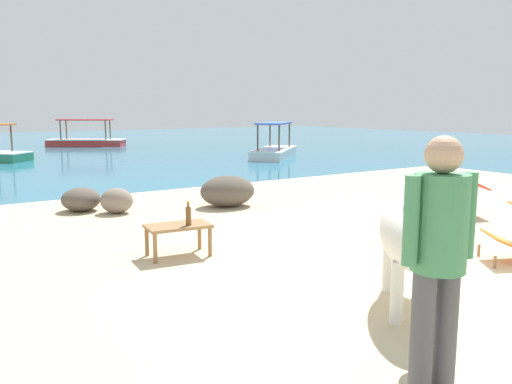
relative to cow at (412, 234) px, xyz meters
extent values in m
cube|color=#CCB78E|center=(1.09, 0.64, -0.71)|extent=(18.00, 14.00, 0.04)
cube|color=teal|center=(1.09, 22.64, -0.73)|extent=(60.00, 36.00, 0.03)
cylinder|color=silver|center=(-0.13, -0.36, -0.42)|extent=(0.11, 0.11, 0.54)
cylinder|color=silver|center=(-0.35, -0.16, -0.42)|extent=(0.11, 0.11, 0.54)
cylinder|color=silver|center=(0.42, 0.23, -0.42)|extent=(0.11, 0.11, 0.54)
cylinder|color=silver|center=(0.20, 0.44, -0.42)|extent=(0.11, 0.11, 0.54)
ellipsoid|color=silver|center=(0.04, 0.04, 0.01)|extent=(1.40, 1.45, 0.59)
ellipsoid|color=silver|center=(-0.58, -0.63, 0.11)|extent=(0.44, 0.45, 0.27)
cone|color=silver|center=(-0.48, -0.73, 0.22)|extent=(0.14, 0.14, 0.10)
cone|color=silver|center=(-0.68, -0.54, 0.22)|extent=(0.14, 0.14, 0.10)
ellipsoid|color=silver|center=(-0.14, -0.15, 0.26)|extent=(0.36, 0.36, 0.20)
cube|color=olive|center=(-0.97, 2.71, -0.32)|extent=(0.81, 0.53, 0.04)
cylinder|color=olive|center=(-0.61, 2.85, -0.51)|extent=(0.05, 0.05, 0.35)
cylinder|color=olive|center=(-0.65, 2.49, -0.51)|extent=(0.05, 0.05, 0.35)
cylinder|color=olive|center=(-1.29, 2.92, -0.51)|extent=(0.05, 0.05, 0.35)
cylinder|color=olive|center=(-1.33, 2.57, -0.51)|extent=(0.05, 0.05, 0.35)
cylinder|color=brown|center=(-0.88, 2.61, -0.19)|extent=(0.07, 0.07, 0.22)
cylinder|color=brown|center=(-0.88, 2.61, -0.05)|extent=(0.03, 0.03, 0.06)
cylinder|color=yellow|center=(-0.88, 2.61, -0.01)|extent=(0.03, 0.03, 0.02)
cylinder|color=olive|center=(1.77, 0.29, -0.62)|extent=(0.04, 0.04, 0.14)
cylinder|color=olive|center=(2.09, 0.70, -0.62)|extent=(0.04, 0.04, 0.14)
cube|color=orange|center=(2.09, 0.37, -0.45)|extent=(0.66, 0.68, 0.21)
cylinder|color=olive|center=(3.58, 2.32, -0.62)|extent=(0.04, 0.04, 0.14)
cylinder|color=olive|center=(3.86, 2.76, -0.62)|extent=(0.04, 0.04, 0.14)
cylinder|color=olive|center=(3.93, 2.10, -0.52)|extent=(0.04, 0.04, 0.34)
cylinder|color=olive|center=(4.21, 2.54, -0.52)|extent=(0.04, 0.04, 0.34)
cube|color=red|center=(3.89, 2.43, -0.45)|extent=(0.64, 0.67, 0.21)
cube|color=red|center=(4.16, 2.26, -0.12)|extent=(0.67, 0.69, 0.23)
cylinder|color=#4C4C51|center=(-0.95, -1.07, -0.28)|extent=(0.14, 0.14, 0.82)
cylinder|color=#4C4C51|center=(-1.13, -1.03, -0.28)|extent=(0.14, 0.14, 0.82)
cylinder|color=#428956|center=(-1.04, -1.05, 0.42)|extent=(0.32, 0.32, 0.58)
cylinder|color=#428956|center=(-0.83, -1.09, 0.45)|extent=(0.09, 0.09, 0.52)
cylinder|color=#428956|center=(-1.24, -1.01, 0.45)|extent=(0.09, 0.09, 0.52)
sphere|color=tan|center=(-1.04, -1.05, 0.82)|extent=(0.22, 0.22, 0.22)
ellipsoid|color=brown|center=(-1.17, 6.24, -0.49)|extent=(0.93, 0.93, 0.41)
ellipsoid|color=brown|center=(1.18, 5.20, -0.41)|extent=(1.11, 0.90, 0.57)
ellipsoid|color=gray|center=(-0.72, 5.70, -0.47)|extent=(0.74, 0.73, 0.43)
cube|color=white|center=(7.77, 12.96, -0.58)|extent=(3.37, 3.27, 0.28)
cube|color=white|center=(7.77, 12.96, -0.42)|extent=(3.46, 3.36, 0.04)
cylinder|color=brown|center=(7.24, 11.94, 0.04)|extent=(0.06, 0.06, 0.95)
cylinder|color=brown|center=(6.72, 12.50, 0.04)|extent=(0.06, 0.06, 0.95)
cylinder|color=brown|center=(8.81, 13.42, 0.04)|extent=(0.06, 0.06, 0.95)
cylinder|color=brown|center=(8.29, 13.98, 0.04)|extent=(0.06, 0.06, 0.95)
cube|color=#3D66C6|center=(7.77, 12.96, 0.54)|extent=(2.47, 2.41, 0.06)
cube|color=#C63833|center=(3.62, 22.90, -0.58)|extent=(3.60, 2.93, 0.28)
cube|color=white|center=(3.62, 22.90, -0.42)|extent=(3.69, 3.01, 0.04)
cylinder|color=brown|center=(4.73, 22.62, 0.04)|extent=(0.06, 0.06, 0.95)
cylinder|color=brown|center=(4.30, 21.98, 0.04)|extent=(0.06, 0.06, 0.95)
cylinder|color=brown|center=(2.94, 23.83, 0.04)|extent=(0.06, 0.06, 0.95)
cylinder|color=brown|center=(2.51, 23.19, 0.04)|extent=(0.06, 0.06, 0.95)
cube|color=red|center=(3.62, 22.90, 0.54)|extent=(2.61, 2.18, 0.06)
cylinder|color=brown|center=(-0.59, 17.05, 0.04)|extent=(0.06, 0.06, 0.95)
camera|label=1|loc=(-3.59, -2.96, 1.08)|focal=36.79mm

